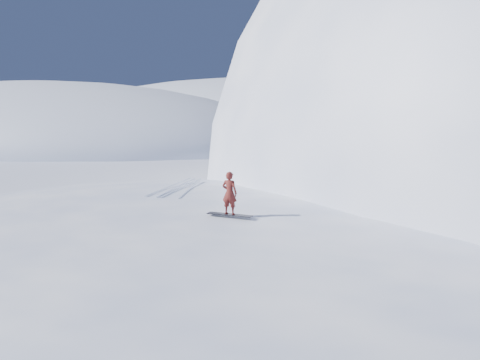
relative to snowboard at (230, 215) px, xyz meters
The scene contains 10 objects.
ground 3.80m from the snowboard, behind, with size 400.00×400.00×0.00m, color white.
near_ridge 4.45m from the snowboard, 121.01° to the left, with size 36.00×28.00×4.80m, color white.
peak_shoulder 21.55m from the snowboard, 70.71° to the left, with size 28.00×24.00×18.00m, color white.
far_ridge_a 94.60m from the snowboard, 140.46° to the left, with size 120.00×70.00×28.00m, color white.
far_ridge_c 118.30m from the snowboard, 111.28° to the left, with size 140.00×90.00×36.00m, color white.
wind_bumps 4.84m from the snowboard, 146.28° to the left, with size 16.00×14.40×1.00m.
snowboard is the anchor object (origin of this frame).
snowboarder 0.76m from the snowboard, ahead, with size 0.55×0.36×1.50m, color maroon.
vapor_plume 66.31m from the snowboard, 137.11° to the left, with size 8.87×7.10×6.21m, color white.
board_tracks 6.88m from the snowboard, 133.20° to the left, with size 2.59×5.94×0.04m.
Camera 1 is at (8.53, -13.63, 5.68)m, focal length 32.00 mm.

